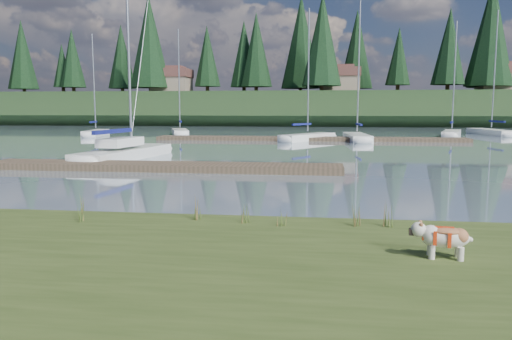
# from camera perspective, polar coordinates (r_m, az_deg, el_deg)

# --- Properties ---
(ground) EXTENTS (200.00, 200.00, 0.00)m
(ground) POSITION_cam_1_polar(r_m,az_deg,el_deg) (42.56, 3.34, 3.40)
(ground) COLOR #7D90A1
(ground) RESTS_ON ground
(bank) EXTENTS (60.00, 9.00, 0.35)m
(bank) POSITION_cam_1_polar(r_m,az_deg,el_deg) (7.50, -17.32, -13.31)
(bank) COLOR #3A4A1D
(bank) RESTS_ON ground
(ridge) EXTENTS (200.00, 20.00, 5.00)m
(ridge) POSITION_cam_1_polar(r_m,az_deg,el_deg) (85.42, 5.43, 6.92)
(ridge) COLOR #1C3118
(ridge) RESTS_ON ground
(bulldog) EXTENTS (0.95, 0.45, 0.57)m
(bulldog) POSITION_cam_1_polar(r_m,az_deg,el_deg) (8.61, 20.67, -7.10)
(bulldog) COLOR silver
(bulldog) RESTS_ON bank
(sailboat_main) EXTENTS (2.86, 9.22, 13.03)m
(sailboat_main) POSITION_cam_1_polar(r_m,az_deg,el_deg) (28.44, -14.08, 2.20)
(sailboat_main) COLOR white
(sailboat_main) RESTS_ON ground
(dock_near) EXTENTS (16.00, 2.00, 0.30)m
(dock_near) POSITION_cam_1_polar(r_m,az_deg,el_deg) (22.64, -10.70, 0.40)
(dock_near) COLOR #4C3D2C
(dock_near) RESTS_ON ground
(dock_far) EXTENTS (26.00, 2.20, 0.30)m
(dock_far) POSITION_cam_1_polar(r_m,az_deg,el_deg) (42.46, 6.04, 3.57)
(dock_far) COLOR #4C3D2C
(dock_far) RESTS_ON ground
(sailboat_bg_0) EXTENTS (2.65, 6.90, 9.95)m
(sailboat_bg_0) POSITION_cam_1_polar(r_m,az_deg,el_deg) (52.31, -17.68, 4.13)
(sailboat_bg_0) COLOR white
(sailboat_bg_0) RESTS_ON ground
(sailboat_bg_1) EXTENTS (3.60, 7.15, 10.67)m
(sailboat_bg_1) POSITION_cam_1_polar(r_m,az_deg,el_deg) (52.15, -8.71, 4.38)
(sailboat_bg_1) COLOR white
(sailboat_bg_1) RESTS_ON ground
(sailboat_bg_2) EXTENTS (5.19, 6.86, 11.00)m
(sailboat_bg_2) POSITION_cam_1_polar(r_m,az_deg,el_deg) (43.00, 6.40, 3.85)
(sailboat_bg_2) COLOR white
(sailboat_bg_2) RESTS_ON ground
(sailboat_bg_3) EXTENTS (2.11, 7.95, 11.56)m
(sailboat_bg_3) POSITION_cam_1_polar(r_m,az_deg,el_deg) (43.58, 11.34, 3.79)
(sailboat_bg_3) COLOR white
(sailboat_bg_3) RESTS_ON ground
(sailboat_bg_4) EXTENTS (3.51, 7.51, 10.99)m
(sailboat_bg_4) POSITION_cam_1_polar(r_m,az_deg,el_deg) (52.42, 21.49, 3.98)
(sailboat_bg_4) COLOR white
(sailboat_bg_4) RESTS_ON ground
(sailboat_bg_5) EXTENTS (2.96, 8.99, 12.53)m
(sailboat_bg_5) POSITION_cam_1_polar(r_m,az_deg,el_deg) (57.10, 24.95, 4.02)
(sailboat_bg_5) COLOR white
(sailboat_bg_5) RESTS_ON ground
(weed_0) EXTENTS (0.17, 0.14, 0.62)m
(weed_0) POSITION_cam_1_polar(r_m,az_deg,el_deg) (10.82, -6.96, -4.37)
(weed_0) COLOR #475B23
(weed_0) RESTS_ON bank
(weed_1) EXTENTS (0.17, 0.14, 0.43)m
(weed_1) POSITION_cam_1_polar(r_m,az_deg,el_deg) (10.50, -1.07, -5.11)
(weed_1) COLOR #475B23
(weed_1) RESTS_ON bank
(weed_2) EXTENTS (0.17, 0.14, 0.68)m
(weed_2) POSITION_cam_1_polar(r_m,az_deg,el_deg) (10.38, 11.38, -4.79)
(weed_2) COLOR #475B23
(weed_2) RESTS_ON bank
(weed_3) EXTENTS (0.17, 0.14, 0.57)m
(weed_3) POSITION_cam_1_polar(r_m,az_deg,el_deg) (11.25, -19.43, -4.39)
(weed_3) COLOR #475B23
(weed_3) RESTS_ON bank
(weed_4) EXTENTS (0.17, 0.14, 0.39)m
(weed_4) POSITION_cam_1_polar(r_m,az_deg,el_deg) (10.22, 2.98, -5.55)
(weed_4) COLOR #475B23
(weed_4) RESTS_ON bank
(weed_5) EXTENTS (0.17, 0.14, 0.56)m
(weed_5) POSITION_cam_1_polar(r_m,az_deg,el_deg) (10.51, 14.96, -5.04)
(weed_5) COLOR #475B23
(weed_5) RESTS_ON bank
(mud_lip) EXTENTS (60.00, 0.50, 0.14)m
(mud_lip) POSITION_cam_1_polar(r_m,az_deg,el_deg) (11.50, -8.08, -6.44)
(mud_lip) COLOR #33281C
(mud_lip) RESTS_ON ground
(conifer_1) EXTENTS (4.40, 4.40, 11.30)m
(conifer_1) POSITION_cam_1_polar(r_m,az_deg,el_deg) (94.20, -20.25, 11.89)
(conifer_1) COLOR #382619
(conifer_1) RESTS_ON ridge
(conifer_2) EXTENTS (6.60, 6.60, 16.05)m
(conifer_2) POSITION_cam_1_polar(r_m,az_deg,el_deg) (85.79, -12.09, 14.19)
(conifer_2) COLOR #382619
(conifer_2) RESTS_ON ridge
(conifer_3) EXTENTS (4.84, 4.84, 12.25)m
(conifer_3) POSITION_cam_1_polar(r_m,az_deg,el_deg) (85.84, -1.39, 13.13)
(conifer_3) COLOR #382619
(conifer_3) RESTS_ON ridge
(conifer_4) EXTENTS (6.16, 6.16, 15.10)m
(conifer_4) POSITION_cam_1_polar(r_m,az_deg,el_deg) (79.05, 7.58, 14.58)
(conifer_4) COLOR #382619
(conifer_4) RESTS_ON ridge
(conifer_5) EXTENTS (3.96, 3.96, 10.35)m
(conifer_5) POSITION_cam_1_polar(r_m,az_deg,el_deg) (83.62, 16.00, 12.39)
(conifer_5) COLOR #382619
(conifer_5) RESTS_ON ridge
(conifer_6) EXTENTS (7.04, 7.04, 17.00)m
(conifer_6) POSITION_cam_1_polar(r_m,az_deg,el_deg) (84.91, 25.26, 14.07)
(conifer_6) COLOR #382619
(conifer_6) RESTS_ON ridge
(house_0) EXTENTS (6.30, 5.30, 4.65)m
(house_0) POSITION_cam_1_polar(r_m,az_deg,el_deg) (86.20, -9.62, 10.06)
(house_0) COLOR gray
(house_0) RESTS_ON ridge
(house_1) EXTENTS (6.30, 5.30, 4.65)m
(house_1) POSITION_cam_1_polar(r_m,az_deg,el_deg) (83.54, 9.60, 10.15)
(house_1) COLOR gray
(house_1) RESTS_ON ridge
(house_2) EXTENTS (6.30, 5.30, 4.65)m
(house_2) POSITION_cam_1_polar(r_m,az_deg,el_deg) (85.84, 26.10, 9.45)
(house_2) COLOR gray
(house_2) RESTS_ON ridge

